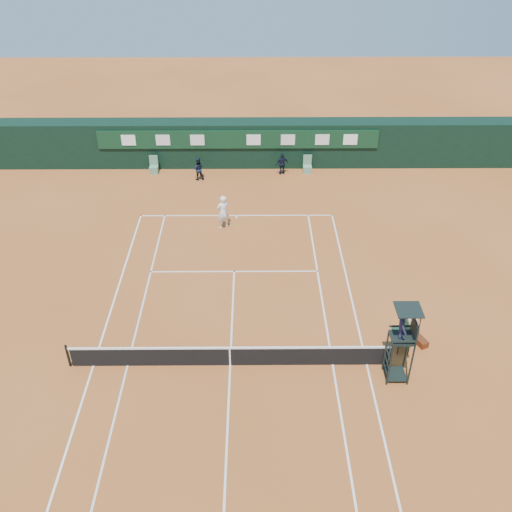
{
  "coord_description": "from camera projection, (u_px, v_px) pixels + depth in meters",
  "views": [
    {
      "loc": [
        0.93,
        -16.41,
        16.49
      ],
      "look_at": [
        1.08,
        6.0,
        1.2
      ],
      "focal_mm": 40.0,
      "sensor_mm": 36.0,
      "label": 1
    }
  ],
  "objects": [
    {
      "name": "ball_kid_right",
      "position": [
        282.0,
        164.0,
        36.69
      ],
      "size": [
        0.91,
        0.58,
        1.44
      ],
      "primitive_type": "imported",
      "rotation": [
        0.0,
        0.0,
        3.43
      ],
      "color": "black",
      "rests_on": "ground"
    },
    {
      "name": "court_lines",
      "position": [
        230.0,
        365.0,
        22.84
      ],
      "size": [
        11.05,
        23.85,
        0.01
      ],
      "color": "silver",
      "rests_on": "ground"
    },
    {
      "name": "ball_kid_left",
      "position": [
        198.0,
        169.0,
        36.03
      ],
      "size": [
        0.8,
        0.67,
        1.5
      ],
      "primitive_type": "imported",
      "rotation": [
        0.0,
        0.0,
        3.29
      ],
      "color": "black",
      "rests_on": "ground"
    },
    {
      "name": "player",
      "position": [
        223.0,
        212.0,
        31.02
      ],
      "size": [
        0.86,
        0.77,
        1.98
      ],
      "primitive_type": "imported",
      "rotation": [
        0.0,
        0.0,
        3.66
      ],
      "color": "white",
      "rests_on": "ground"
    },
    {
      "name": "tennis_ball",
      "position": [
        239.0,
        226.0,
        31.68
      ],
      "size": [
        0.07,
        0.07,
        0.07
      ],
      "primitive_type": "sphere",
      "color": "#B8D732",
      "rests_on": "ground"
    },
    {
      "name": "umpire_chair",
      "position": [
        403.0,
        329.0,
        20.94
      ],
      "size": [
        0.96,
        0.95,
        3.42
      ],
      "color": "black",
      "rests_on": "ground"
    },
    {
      "name": "linesman_chair_right",
      "position": [
        307.0,
        168.0,
        37.13
      ],
      "size": [
        0.55,
        0.5,
        1.15
      ],
      "color": "#619471",
      "rests_on": "ground"
    },
    {
      "name": "back_wall",
      "position": [
        238.0,
        143.0,
        37.47
      ],
      "size": [
        40.0,
        1.65,
        3.0
      ],
      "color": "black",
      "rests_on": "ground"
    },
    {
      "name": "tennis_bag",
      "position": [
        420.0,
        341.0,
        23.81
      ],
      "size": [
        0.63,
        0.85,
        0.29
      ],
      "primitive_type": "cube",
      "rotation": [
        0.0,
        0.0,
        0.42
      ],
      "color": "black",
      "rests_on": "ground"
    },
    {
      "name": "cooler",
      "position": [
        411.0,
        312.0,
        25.09
      ],
      "size": [
        0.57,
        0.57,
        0.65
      ],
      "color": "white",
      "rests_on": "ground"
    },
    {
      "name": "linesman_chair_left",
      "position": [
        154.0,
        168.0,
        37.08
      ],
      "size": [
        0.55,
        0.5,
        1.15
      ],
      "color": "#588766",
      "rests_on": "ground"
    },
    {
      "name": "tennis_net",
      "position": [
        230.0,
        356.0,
        22.56
      ],
      "size": [
        12.9,
        0.1,
        1.1
      ],
      "color": "black",
      "rests_on": "ground"
    },
    {
      "name": "ground",
      "position": [
        230.0,
        365.0,
        22.84
      ],
      "size": [
        90.0,
        90.0,
        0.0
      ],
      "primitive_type": "plane",
      "color": "#B15E29",
      "rests_on": "ground"
    },
    {
      "name": "player_bench",
      "position": [
        404.0,
        334.0,
        23.48
      ],
      "size": [
        0.56,
        1.2,
        1.1
      ],
      "color": "#173B28",
      "rests_on": "ground"
    }
  ]
}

